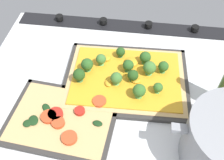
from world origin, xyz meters
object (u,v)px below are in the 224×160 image
(baking_tray_front, at_px, (126,80))
(broccoli_pizza, at_px, (126,75))
(veggie_pizza_back, at_px, (62,118))
(baking_tray_back, at_px, (62,119))

(baking_tray_front, bearing_deg, broccoli_pizza, -52.72)
(broccoli_pizza, height_order, veggie_pizza_back, broccoli_pizza)
(baking_tray_back, distance_m, veggie_pizza_back, 0.01)
(baking_tray_back, height_order, veggie_pizza_back, veggie_pizza_back)
(baking_tray_front, bearing_deg, veggie_pizza_back, 46.41)
(broccoli_pizza, xyz_separation_m, baking_tray_back, (0.16, 0.17, -0.02))
(broccoli_pizza, xyz_separation_m, veggie_pizza_back, (0.16, 0.17, -0.01))
(baking_tray_back, xyz_separation_m, veggie_pizza_back, (-0.00, 0.00, 0.01))
(baking_tray_front, distance_m, veggie_pizza_back, 0.23)
(broccoli_pizza, distance_m, veggie_pizza_back, 0.23)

